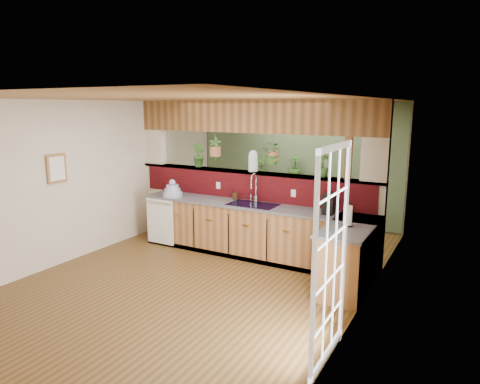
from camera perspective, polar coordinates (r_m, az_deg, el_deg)
The scene contains 28 objects.
ground at distance 6.68m, azimuth -4.15°, elevation -10.65°, with size 4.60×7.00×0.01m, color #563A1A.
ceiling at distance 6.19m, azimuth -4.50°, elevation 12.27°, with size 4.60×7.00×0.01m, color brown.
wall_back at distance 9.39m, azimuth 7.49°, elevation 3.94°, with size 4.60×0.02×2.60m, color beige.
wall_left at distance 7.79m, azimuth -18.62°, elevation 1.92°, with size 0.02×7.00×2.60m, color beige.
wall_right at distance 5.42m, azimuth 16.48°, elevation -1.89°, with size 0.02×7.00×2.60m, color beige.
pass_through_partition at distance 7.46m, azimuth 1.57°, elevation 1.26°, with size 4.60×0.21×2.60m.
pass_through_ledge at distance 7.44m, azimuth 1.38°, elevation 2.64°, with size 4.60×0.21×0.04m, color brown.
header_beam at distance 7.36m, azimuth 1.42°, elevation 10.01°, with size 4.60×0.15×0.55m, color brown.
sage_backwall at distance 9.37m, azimuth 7.45°, elevation 3.93°, with size 4.55×0.02×2.55m, color #58704D.
countertop at distance 6.87m, azimuth 5.69°, elevation -6.04°, with size 4.14×1.52×0.90m.
dishwasher at distance 7.88m, azimuth -10.62°, elevation -3.86°, with size 0.58×0.03×0.82m.
navy_sink at distance 7.11m, azimuth 1.75°, elevation -2.29°, with size 0.82×0.50×0.18m.
french_door at distance 4.28m, azimuth 11.99°, elevation -8.66°, with size 0.06×1.02×2.16m, color white.
framed_print at distance 7.23m, azimuth -23.26°, elevation 2.90°, with size 0.04×0.35×0.45m.
faucet at distance 7.19m, azimuth 1.93°, elevation 0.72°, with size 0.22×0.22×0.50m.
dish_stack at distance 7.80m, azimuth -8.98°, elevation 0.12°, with size 0.36×0.36×0.31m.
soap_dispenser at distance 7.42m, azimuth -0.63°, elevation -0.34°, with size 0.08×0.09×0.19m, color #3C2916.
coffee_maker at distance 6.61m, azimuth 11.77°, elevation -1.62°, with size 0.16×0.28×0.31m.
paper_towel at distance 5.97m, azimuth 14.17°, elevation -3.16°, with size 0.14×0.14×0.30m.
glass_jar at distance 7.39m, azimuth 1.75°, elevation 4.17°, with size 0.17×0.17×0.37m.
ledge_plant_left at distance 7.96m, azimuth -5.47°, elevation 4.96°, with size 0.25×0.20×0.46m, color #2B541D.
ledge_plant_right at distance 6.92m, azimuth 10.91°, elevation 3.51°, with size 0.21×0.21×0.38m, color #2B541D.
hanging_plant_a at distance 7.74m, azimuth -3.35°, elevation 6.70°, with size 0.27×0.23×0.55m.
hanging_plant_b at distance 7.19m, azimuth 4.48°, elevation 6.43°, with size 0.36×0.32×0.49m.
shelving_console at distance 9.43m, azimuth 4.90°, elevation -0.91°, with size 1.53×0.41×1.02m, color black.
shelf_plant_a at distance 9.46m, azimuth 2.94°, elevation 3.55°, with size 0.22×0.15×0.41m, color #2B541D.
shelf_plant_b at distance 9.14m, azimuth 7.29°, elevation 3.38°, with size 0.26×0.26×0.47m, color #2B541D.
floor_plant at distance 8.17m, azimuth 12.21°, elevation -4.14°, with size 0.63×0.55×0.70m, color #2B541D.
Camera 1 is at (3.41, -5.17, 2.50)m, focal length 32.00 mm.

